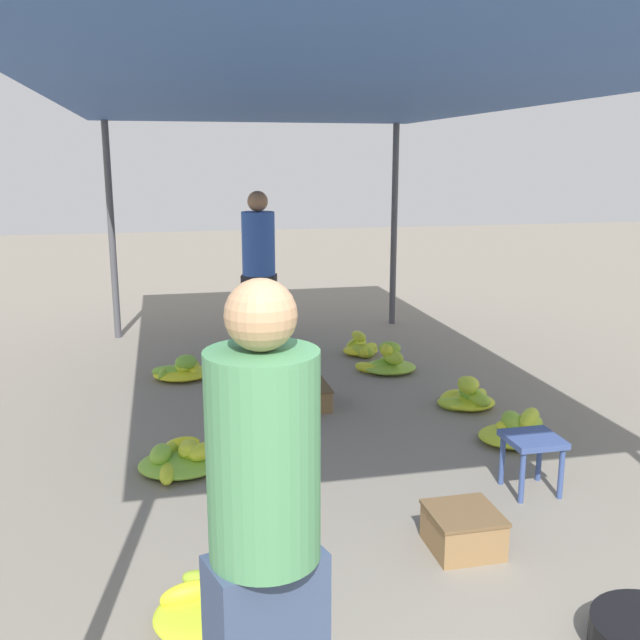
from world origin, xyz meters
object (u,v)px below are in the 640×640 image
Objects in this scene: stool at (532,447)px; crate_near at (300,396)px; vendor_foreground at (265,529)px; shopper_walking_mid at (259,266)px; banana_pile_left_0 at (218,605)px; banana_pile_right_2 at (467,397)px; banana_pile_right_3 at (518,430)px; banana_pile_right_1 at (362,348)px; banana_pile_left_1 at (180,459)px; crate_mid at (463,530)px; banana_pile_right_0 at (387,363)px; banana_pile_left_2 at (182,370)px.

crate_near is at bearing 120.82° from stool.
vendor_foreground is 1.00× the size of shopper_walking_mid.
shopper_walking_mid is (0.90, 5.03, 0.85)m from banana_pile_left_0.
banana_pile_right_2 reaches higher than banana_pile_right_3.
vendor_foreground is 3.60× the size of crate_near.
stool reaches higher than banana_pile_right_2.
vendor_foreground is 4.64× the size of stool.
shopper_walking_mid is (-1.46, 2.56, 0.82)m from banana_pile_right_2.
banana_pile_left_1 is at bearing -128.49° from banana_pile_right_1.
vendor_foreground is 4.62× the size of crate_mid.
vendor_foreground is at bearing -124.07° from banana_pile_right_2.
vendor_foreground reaches higher than crate_mid.
crate_near is 0.28× the size of shopper_walking_mid.
crate_near is 2.36m from shopper_walking_mid.
banana_pile_right_3 reaches higher than crate_mid.
shopper_walking_mid is at bearing 82.38° from vendor_foreground.
banana_pile_right_1 is 1.51m from shopper_walking_mid.
banana_pile_right_1 is 1.79m from crate_near.
vendor_foreground is 2.74× the size of banana_pile_right_0.
crate_mid is (-0.72, -0.57, -0.19)m from stool.
banana_pile_right_0 reaches higher than banana_pile_left_1.
stool is at bearing -73.84° from shopper_walking_mid.
banana_pile_left_1 is 2.59m from banana_pile_right_2.
crate_near is 1.28× the size of crate_mid.
stool reaches higher than crate_near.
banana_pile_right_2 is 1.22× the size of crate_near.
banana_pile_right_1 is 1.05× the size of banana_pile_right_2.
vendor_foreground is 2.74m from banana_pile_left_1.
banana_pile_right_3 is (0.49, -2.64, 0.01)m from banana_pile_right_1.
banana_pile_right_0 reaches higher than banana_pile_left_0.
banana_pile_left_2 is at bearing 87.91° from banana_pile_left_1.
banana_pile_right_0 is 1.96m from shopper_walking_mid.
shopper_walking_mid is at bearing 79.83° from banana_pile_left_0.
banana_pile_right_3 is at bearing -65.57° from shopper_walking_mid.
vendor_foreground is at bearing -97.62° from shopper_walking_mid.
banana_pile_left_1 is (-0.12, 1.74, 0.01)m from banana_pile_left_0.
banana_pile_left_0 is 1.74m from banana_pile_left_1.
banana_pile_left_0 is 0.34× the size of shopper_walking_mid.
banana_pile_left_2 is 1.46m from crate_near.
banana_pile_left_2 is (0.08, 2.16, 0.00)m from banana_pile_left_1.
banana_pile_right_1 is (-0.08, 0.67, -0.02)m from banana_pile_right_0.
banana_pile_right_1 is at bearing 82.16° from crate_mid.
stool is 4.36m from shopper_walking_mid.
banana_pile_right_3 reaches higher than banana_pile_left_0.
shopper_walking_mid is at bearing 106.16° from stool.
stool reaches higher than banana_pile_right_0.
shopper_walking_mid is at bearing 95.82° from crate_mid.
banana_pile_left_0 is 4.73m from banana_pile_right_1.
crate_mid is (-0.55, -4.00, 0.04)m from banana_pile_right_1.
shopper_walking_mid is at bearing 119.74° from banana_pile_right_2.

